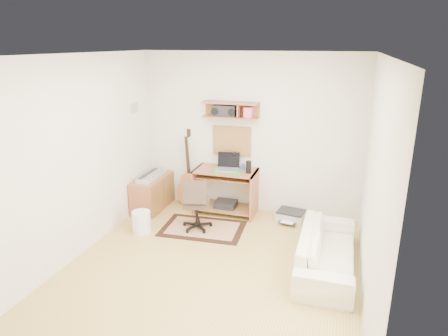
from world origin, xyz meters
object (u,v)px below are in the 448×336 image
(task_chair, at_px, (197,203))
(printer, at_px, (291,216))
(sofa, at_px, (327,244))
(desk, at_px, (226,191))
(cabinet, at_px, (153,193))

(task_chair, bearing_deg, printer, 13.99)
(task_chair, distance_m, sofa, 2.03)
(printer, distance_m, sofa, 1.44)
(task_chair, xyz_separation_m, sofa, (1.95, -0.57, -0.09))
(desk, distance_m, task_chair, 0.76)
(desk, distance_m, sofa, 2.14)
(cabinet, relative_size, sofa, 0.53)
(desk, height_order, sofa, desk)
(cabinet, xyz_separation_m, sofa, (2.96, -1.11, 0.06))
(desk, bearing_deg, cabinet, -172.03)
(task_chair, xyz_separation_m, printer, (1.33, 0.71, -0.34))
(sofa, bearing_deg, cabinet, 69.45)
(cabinet, xyz_separation_m, printer, (2.34, 0.17, -0.19))
(desk, height_order, cabinet, desk)
(task_chair, distance_m, cabinet, 1.16)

